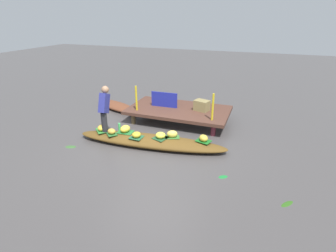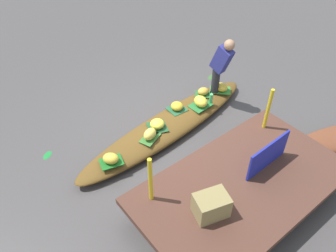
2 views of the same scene
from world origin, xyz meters
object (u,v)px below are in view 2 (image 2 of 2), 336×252
(banana_bunch_0, at_px, (221,87))
(banana_bunch_4, at_px, (201,101))
(banana_bunch_5, at_px, (203,91))
(banana_bunch_1, at_px, (177,106))
(banana_bunch_3, at_px, (157,124))
(water_bottle, at_px, (211,99))
(vendor_person, at_px, (221,63))
(market_banner, at_px, (268,155))
(banana_bunch_6, at_px, (150,134))
(banana_bunch_2, at_px, (111,158))
(produce_crate, at_px, (211,205))
(vendor_boat, at_px, (169,126))

(banana_bunch_0, height_order, banana_bunch_4, banana_bunch_4)
(banana_bunch_4, bearing_deg, banana_bunch_5, -140.64)
(banana_bunch_1, height_order, banana_bunch_5, banana_bunch_5)
(banana_bunch_3, relative_size, water_bottle, 1.24)
(banana_bunch_1, height_order, banana_bunch_3, banana_bunch_3)
(banana_bunch_5, bearing_deg, vendor_person, 148.70)
(banana_bunch_1, xyz_separation_m, market_banner, (-0.02, 2.07, 0.34))
(banana_bunch_3, bearing_deg, vendor_person, -177.58)
(banana_bunch_6, bearing_deg, banana_bunch_4, -173.92)
(water_bottle, bearing_deg, market_banner, 70.89)
(banana_bunch_4, bearing_deg, banana_bunch_2, 5.53)
(banana_bunch_4, distance_m, vendor_person, 0.81)
(water_bottle, height_order, produce_crate, produce_crate)
(banana_bunch_6, xyz_separation_m, vendor_person, (-1.86, -0.22, 0.60))
(banana_bunch_5, distance_m, produce_crate, 2.94)
(banana_bunch_2, distance_m, banana_bunch_5, 2.46)
(market_banner, bearing_deg, water_bottle, -110.66)
(banana_bunch_3, height_order, banana_bunch_4, banana_bunch_4)
(banana_bunch_1, xyz_separation_m, banana_bunch_6, (0.88, 0.33, 0.02))
(banana_bunch_3, xyz_separation_m, banana_bunch_5, (-1.33, -0.22, -0.00))
(vendor_boat, bearing_deg, produce_crate, 60.39)
(banana_bunch_4, bearing_deg, banana_bunch_1, -23.65)
(banana_bunch_0, height_order, banana_bunch_5, banana_bunch_0)
(banana_bunch_4, xyz_separation_m, banana_bunch_6, (1.31, 0.14, -0.00))
(banana_bunch_5, bearing_deg, vendor_boat, 10.93)
(banana_bunch_6, bearing_deg, banana_bunch_3, -150.95)
(banana_bunch_6, bearing_deg, banana_bunch_0, -172.47)
(banana_bunch_6, height_order, market_banner, market_banner)
(banana_bunch_2, bearing_deg, water_bottle, -176.46)
(vendor_boat, height_order, banana_bunch_6, banana_bunch_6)
(banana_bunch_4, relative_size, market_banner, 0.35)
(banana_bunch_1, height_order, water_bottle, water_bottle)
(banana_bunch_3, height_order, banana_bunch_5, banana_bunch_3)
(banana_bunch_0, distance_m, banana_bunch_6, 2.00)
(vendor_boat, xyz_separation_m, produce_crate, (0.88, 2.00, 0.47))
(banana_bunch_4, distance_m, banana_bunch_6, 1.32)
(banana_bunch_0, relative_size, banana_bunch_5, 1.32)
(banana_bunch_1, xyz_separation_m, banana_bunch_5, (-0.72, -0.04, 0.00))
(vendor_person, bearing_deg, banana_bunch_1, -6.62)
(banana_bunch_3, distance_m, produce_crate, 2.08)
(water_bottle, relative_size, market_banner, 0.24)
(banana_bunch_3, relative_size, banana_bunch_5, 1.13)
(banana_bunch_5, relative_size, water_bottle, 1.10)
(banana_bunch_5, xyz_separation_m, water_bottle, (0.07, 0.30, 0.02))
(banana_bunch_3, bearing_deg, water_bottle, 176.76)
(vendor_boat, xyz_separation_m, vendor_person, (-1.31, -0.04, 0.82))
(banana_bunch_1, distance_m, produce_crate, 2.49)
(banana_bunch_6, bearing_deg, banana_bunch_5, -166.83)
(vendor_person, bearing_deg, banana_bunch_6, 6.66)
(vendor_boat, distance_m, produce_crate, 2.23)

